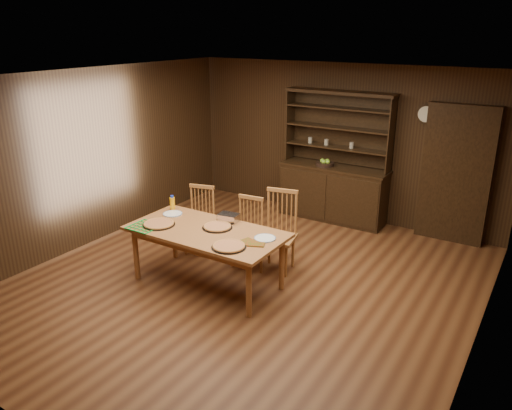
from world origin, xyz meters
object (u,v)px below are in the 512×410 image
Objects in this scene: dining_table at (206,236)px; chair_left at (200,217)px; chair_right at (280,228)px; china_hutch at (333,186)px; juice_bottle at (172,203)px; chair_center at (248,229)px.

chair_left reaches higher than dining_table.
chair_right is at bearing 58.82° from dining_table.
china_hutch is 2.95m from juice_bottle.
chair_right is (0.14, -2.10, -0.01)m from china_hutch.
chair_right reaches higher than chair_left.
china_hutch is at bearing 49.16° from chair_left.
china_hutch is 1.96× the size of chair_right.
china_hutch is 2.23m from chair_center.
dining_table is at bearing -103.17° from chair_center.
chair_left is 0.57m from juice_bottle.
chair_center is 0.87× the size of chair_right.
dining_table is 1.07m from chair_left.
chair_left is at bearing 74.64° from juice_bottle.
china_hutch is at bearing 82.15° from chair_right.
chair_center is (0.82, 0.02, -0.01)m from chair_left.
chair_center is at bearing 26.04° from juice_bottle.
china_hutch is 1.09× the size of dining_table.
dining_table is at bearing -132.76° from chair_right.
china_hutch is 2.49m from chair_left.
juice_bottle reaches higher than dining_table.
chair_left is at bearing 175.42° from chair_center.
china_hutch is 10.42× the size of juice_bottle.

